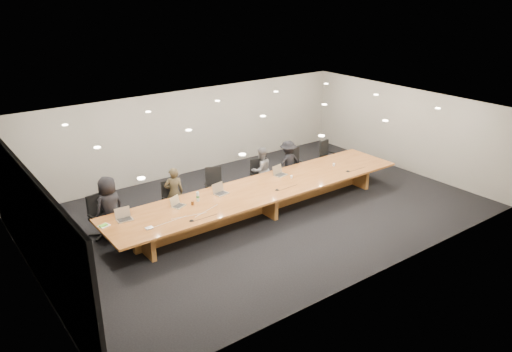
{
  "coord_description": "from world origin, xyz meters",
  "views": [
    {
      "loc": [
        -7.67,
        -10.04,
        6.04
      ],
      "look_at": [
        0.0,
        0.3,
        1.0
      ],
      "focal_mm": 35.0,
      "sensor_mm": 36.0,
      "label": 1
    }
  ],
  "objects_px": {
    "amber_mug": "(193,203)",
    "mic_right": "(348,171)",
    "chair_left": "(173,199)",
    "chair_mid_left": "(215,187)",
    "paper_cup_far": "(334,165)",
    "chair_far_left": "(101,216)",
    "laptop_d": "(281,171)",
    "mic_left": "(192,220)",
    "person_b": "(174,193)",
    "laptop_a": "(124,215)",
    "chair_far_right": "(329,156)",
    "person_d": "(288,163)",
    "chair_right": "(295,165)",
    "person_c": "(261,170)",
    "chair_mid_right": "(260,176)",
    "av_box": "(149,228)",
    "laptop_b": "(178,202)",
    "mic_center": "(277,190)",
    "laptop_c": "(221,189)",
    "paper_cup_near": "(291,177)",
    "person_a": "(109,207)",
    "water_bottle": "(198,197)"
  },
  "relations": [
    {
      "from": "chair_far_left",
      "to": "chair_far_right",
      "type": "distance_m",
      "value": 7.82
    },
    {
      "from": "paper_cup_far",
      "to": "mic_right",
      "type": "xyz_separation_m",
      "value": [
        0.01,
        -0.58,
        -0.03
      ]
    },
    {
      "from": "chair_far_left",
      "to": "chair_right",
      "type": "relative_size",
      "value": 0.99
    },
    {
      "from": "person_b",
      "to": "laptop_a",
      "type": "relative_size",
      "value": 3.87
    },
    {
      "from": "laptop_c",
      "to": "chair_left",
      "type": "bearing_deg",
      "value": 126.88
    },
    {
      "from": "chair_mid_left",
      "to": "laptop_d",
      "type": "distance_m",
      "value": 1.96
    },
    {
      "from": "chair_right",
      "to": "person_c",
      "type": "height_order",
      "value": "person_c"
    },
    {
      "from": "chair_far_right",
      "to": "person_d",
      "type": "relative_size",
      "value": 0.76
    },
    {
      "from": "chair_mid_left",
      "to": "water_bottle",
      "type": "height_order",
      "value": "chair_mid_left"
    },
    {
      "from": "paper_cup_far",
      "to": "mic_center",
      "type": "height_order",
      "value": "paper_cup_far"
    },
    {
      "from": "paper_cup_near",
      "to": "person_c",
      "type": "bearing_deg",
      "value": 101.21
    },
    {
      "from": "person_a",
      "to": "laptop_c",
      "type": "distance_m",
      "value": 2.89
    },
    {
      "from": "person_a",
      "to": "laptop_a",
      "type": "xyz_separation_m",
      "value": [
        0.07,
        -0.78,
        0.09
      ]
    },
    {
      "from": "chair_mid_right",
      "to": "paper_cup_far",
      "type": "xyz_separation_m",
      "value": [
        1.94,
        -1.21,
        0.29
      ]
    },
    {
      "from": "chair_far_right",
      "to": "laptop_a",
      "type": "xyz_separation_m",
      "value": [
        -7.57,
        -0.86,
        0.35
      ]
    },
    {
      "from": "chair_left",
      "to": "chair_mid_left",
      "type": "relative_size",
      "value": 0.94
    },
    {
      "from": "chair_left",
      "to": "laptop_b",
      "type": "height_order",
      "value": "chair_left"
    },
    {
      "from": "chair_left",
      "to": "paper_cup_near",
      "type": "bearing_deg",
      "value": -23.07
    },
    {
      "from": "chair_left",
      "to": "chair_mid_left",
      "type": "height_order",
      "value": "chair_mid_left"
    },
    {
      "from": "amber_mug",
      "to": "mic_right",
      "type": "relative_size",
      "value": 0.81
    },
    {
      "from": "person_b",
      "to": "chair_mid_right",
      "type": "bearing_deg",
      "value": -163.64
    },
    {
      "from": "person_c",
      "to": "laptop_a",
      "type": "relative_size",
      "value": 3.84
    },
    {
      "from": "chair_mid_left",
      "to": "mic_left",
      "type": "distance_m",
      "value": 2.59
    },
    {
      "from": "laptop_b",
      "to": "mic_center",
      "type": "relative_size",
      "value": 2.81
    },
    {
      "from": "paper_cup_near",
      "to": "amber_mug",
      "type": "bearing_deg",
      "value": 178.42
    },
    {
      "from": "laptop_a",
      "to": "laptop_d",
      "type": "xyz_separation_m",
      "value": [
        4.83,
        0.07,
        0.0
      ]
    },
    {
      "from": "person_d",
      "to": "amber_mug",
      "type": "relative_size",
      "value": 14.37
    },
    {
      "from": "chair_far_left",
      "to": "chair_mid_right",
      "type": "distance_m",
      "value": 4.94
    },
    {
      "from": "person_d",
      "to": "paper_cup_near",
      "type": "height_order",
      "value": "person_d"
    },
    {
      "from": "chair_far_left",
      "to": "chair_left",
      "type": "bearing_deg",
      "value": -10.44
    },
    {
      "from": "chair_mid_left",
      "to": "person_b",
      "type": "xyz_separation_m",
      "value": [
        -1.31,
        -0.0,
        0.15
      ]
    },
    {
      "from": "chair_far_left",
      "to": "laptop_b",
      "type": "relative_size",
      "value": 3.3
    },
    {
      "from": "av_box",
      "to": "laptop_d",
      "type": "bearing_deg",
      "value": 10.63
    },
    {
      "from": "chair_left",
      "to": "laptop_d",
      "type": "bearing_deg",
      "value": -17.77
    },
    {
      "from": "person_a",
      "to": "paper_cup_far",
      "type": "distance_m",
      "value": 6.79
    },
    {
      "from": "amber_mug",
      "to": "av_box",
      "type": "xyz_separation_m",
      "value": [
        -1.46,
        -0.55,
        -0.04
      ]
    },
    {
      "from": "laptop_b",
      "to": "av_box",
      "type": "height_order",
      "value": "laptop_b"
    },
    {
      "from": "chair_mid_right",
      "to": "mic_left",
      "type": "height_order",
      "value": "chair_mid_right"
    },
    {
      "from": "person_b",
      "to": "amber_mug",
      "type": "height_order",
      "value": "person_b"
    },
    {
      "from": "chair_far_left",
      "to": "chair_right",
      "type": "xyz_separation_m",
      "value": [
        6.31,
        -0.1,
        0.01
      ]
    },
    {
      "from": "amber_mug",
      "to": "paper_cup_far",
      "type": "bearing_deg",
      "value": -1.18
    },
    {
      "from": "amber_mug",
      "to": "water_bottle",
      "type": "bearing_deg",
      "value": 27.94
    },
    {
      "from": "water_bottle",
      "to": "amber_mug",
      "type": "xyz_separation_m",
      "value": [
        -0.23,
        -0.12,
        -0.07
      ]
    },
    {
      "from": "laptop_a",
      "to": "paper_cup_near",
      "type": "height_order",
      "value": "laptop_a"
    },
    {
      "from": "laptop_d",
      "to": "paper_cup_near",
      "type": "relative_size",
      "value": 4.55
    },
    {
      "from": "person_d",
      "to": "chair_mid_right",
      "type": "bearing_deg",
      "value": 0.86
    },
    {
      "from": "laptop_b",
      "to": "chair_mid_left",
      "type": "bearing_deg",
      "value": 4.67
    },
    {
      "from": "amber_mug",
      "to": "mic_left",
      "type": "bearing_deg",
      "value": -121.36
    },
    {
      "from": "chair_mid_right",
      "to": "paper_cup_near",
      "type": "xyz_separation_m",
      "value": [
        0.25,
        -1.2,
        0.28
      ]
    },
    {
      "from": "paper_cup_far",
      "to": "amber_mug",
      "type": "bearing_deg",
      "value": 178.82
    }
  ]
}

